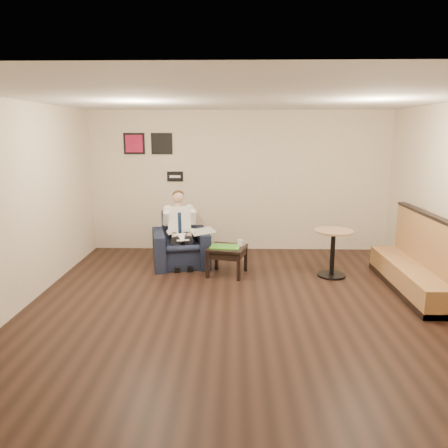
{
  "coord_description": "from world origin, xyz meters",
  "views": [
    {
      "loc": [
        -0.11,
        -5.77,
        2.38
      ],
      "look_at": [
        -0.27,
        1.2,
        0.9
      ],
      "focal_mm": 35.0,
      "sensor_mm": 36.0,
      "label": 1
    }
  ],
  "objects_px": {
    "smartphone": "(233,244)",
    "banquette": "(412,253)",
    "green_folder": "(225,247)",
    "seated_man": "(181,232)",
    "side_table": "(227,261)",
    "coffee_mug": "(240,243)",
    "cafe_table": "(332,253)",
    "armchair": "(180,240)"
  },
  "relations": [
    {
      "from": "coffee_mug",
      "to": "banquette",
      "type": "relative_size",
      "value": 0.04
    },
    {
      "from": "green_folder",
      "to": "banquette",
      "type": "bearing_deg",
      "value": -13.17
    },
    {
      "from": "smartphone",
      "to": "banquette",
      "type": "xyz_separation_m",
      "value": [
        2.72,
        -0.83,
        0.09
      ]
    },
    {
      "from": "smartphone",
      "to": "coffee_mug",
      "type": "bearing_deg",
      "value": -7.1
    },
    {
      "from": "armchair",
      "to": "side_table",
      "type": "height_order",
      "value": "armchair"
    },
    {
      "from": "seated_man",
      "to": "green_folder",
      "type": "bearing_deg",
      "value": -40.68
    },
    {
      "from": "side_table",
      "to": "banquette",
      "type": "height_order",
      "value": "banquette"
    },
    {
      "from": "green_folder",
      "to": "banquette",
      "type": "distance_m",
      "value": 2.93
    },
    {
      "from": "seated_man",
      "to": "smartphone",
      "type": "height_order",
      "value": "seated_man"
    },
    {
      "from": "seated_man",
      "to": "cafe_table",
      "type": "bearing_deg",
      "value": -22.82
    },
    {
      "from": "armchair",
      "to": "coffee_mug",
      "type": "bearing_deg",
      "value": -35.36
    },
    {
      "from": "seated_man",
      "to": "cafe_table",
      "type": "xyz_separation_m",
      "value": [
        2.58,
        -0.45,
        -0.24
      ]
    },
    {
      "from": "side_table",
      "to": "smartphone",
      "type": "bearing_deg",
      "value": 58.6
    },
    {
      "from": "seated_man",
      "to": "cafe_table",
      "type": "relative_size",
      "value": 1.61
    },
    {
      "from": "seated_man",
      "to": "smartphone",
      "type": "distance_m",
      "value": 0.96
    },
    {
      "from": "smartphone",
      "to": "cafe_table",
      "type": "xyz_separation_m",
      "value": [
        1.66,
        -0.2,
        -0.09
      ]
    },
    {
      "from": "seated_man",
      "to": "side_table",
      "type": "distance_m",
      "value": 1.0
    },
    {
      "from": "green_folder",
      "to": "cafe_table",
      "type": "height_order",
      "value": "cafe_table"
    },
    {
      "from": "side_table",
      "to": "banquette",
      "type": "relative_size",
      "value": 0.26
    },
    {
      "from": "armchair",
      "to": "banquette",
      "type": "relative_size",
      "value": 0.42
    },
    {
      "from": "coffee_mug",
      "to": "cafe_table",
      "type": "xyz_separation_m",
      "value": [
        1.54,
        -0.13,
        -0.14
      ]
    },
    {
      "from": "armchair",
      "to": "smartphone",
      "type": "xyz_separation_m",
      "value": [
        0.95,
        -0.37,
        0.02
      ]
    },
    {
      "from": "seated_man",
      "to": "side_table",
      "type": "bearing_deg",
      "value": -38.9
    },
    {
      "from": "green_folder",
      "to": "cafe_table",
      "type": "relative_size",
      "value": 0.61
    },
    {
      "from": "banquette",
      "to": "side_table",
      "type": "bearing_deg",
      "value": 166.41
    },
    {
      "from": "armchair",
      "to": "side_table",
      "type": "bearing_deg",
      "value": -44.35
    },
    {
      "from": "smartphone",
      "to": "side_table",
      "type": "bearing_deg",
      "value": -97.35
    },
    {
      "from": "banquette",
      "to": "armchair",
      "type": "bearing_deg",
      "value": 161.87
    },
    {
      "from": "seated_man",
      "to": "side_table",
      "type": "height_order",
      "value": "seated_man"
    },
    {
      "from": "armchair",
      "to": "coffee_mug",
      "type": "height_order",
      "value": "armchair"
    },
    {
      "from": "smartphone",
      "to": "cafe_table",
      "type": "distance_m",
      "value": 1.68
    },
    {
      "from": "armchair",
      "to": "cafe_table",
      "type": "height_order",
      "value": "armchair"
    },
    {
      "from": "seated_man",
      "to": "cafe_table",
      "type": "height_order",
      "value": "seated_man"
    },
    {
      "from": "side_table",
      "to": "cafe_table",
      "type": "distance_m",
      "value": 1.76
    },
    {
      "from": "armchair",
      "to": "seated_man",
      "type": "bearing_deg",
      "value": -90.0
    },
    {
      "from": "armchair",
      "to": "smartphone",
      "type": "distance_m",
      "value": 1.02
    },
    {
      "from": "green_folder",
      "to": "smartphone",
      "type": "bearing_deg",
      "value": 51.99
    },
    {
      "from": "seated_man",
      "to": "coffee_mug",
      "type": "xyz_separation_m",
      "value": [
        1.04,
        -0.32,
        -0.1
      ]
    },
    {
      "from": "green_folder",
      "to": "banquette",
      "type": "relative_size",
      "value": 0.21
    },
    {
      "from": "side_table",
      "to": "banquette",
      "type": "xyz_separation_m",
      "value": [
        2.81,
        -0.68,
        0.34
      ]
    },
    {
      "from": "green_folder",
      "to": "coffee_mug",
      "type": "relative_size",
      "value": 4.74
    },
    {
      "from": "green_folder",
      "to": "cafe_table",
      "type": "xyz_separation_m",
      "value": [
        1.79,
        -0.03,
        -0.09
      ]
    }
  ]
}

